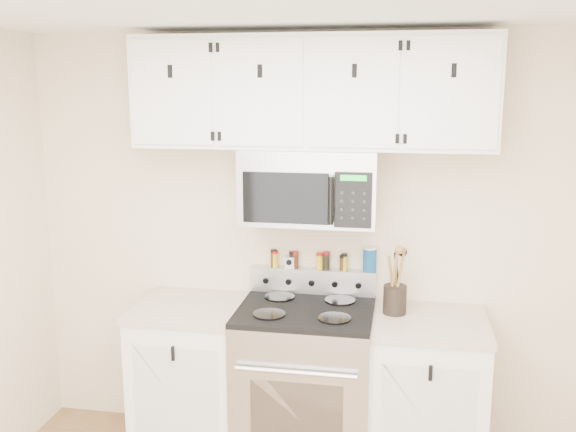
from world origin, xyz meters
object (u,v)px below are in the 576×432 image
(range, at_px, (305,383))
(salt_canister, at_px, (370,259))
(utensil_crock, at_px, (395,297))
(microwave, at_px, (310,186))

(range, relative_size, salt_canister, 7.40)
(range, distance_m, utensil_crock, 0.73)
(range, bearing_deg, utensil_crock, 9.31)
(utensil_crock, bearing_deg, range, -170.69)
(microwave, bearing_deg, utensil_crock, -5.24)
(range, xyz_separation_m, microwave, (0.00, 0.13, 1.14))
(range, height_order, microwave, microwave)
(microwave, xyz_separation_m, salt_canister, (0.34, 0.16, -0.46))
(salt_canister, bearing_deg, range, -140.30)
(microwave, distance_m, utensil_crock, 0.79)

